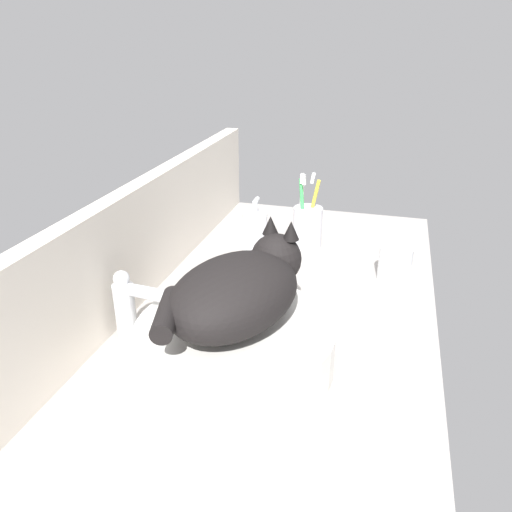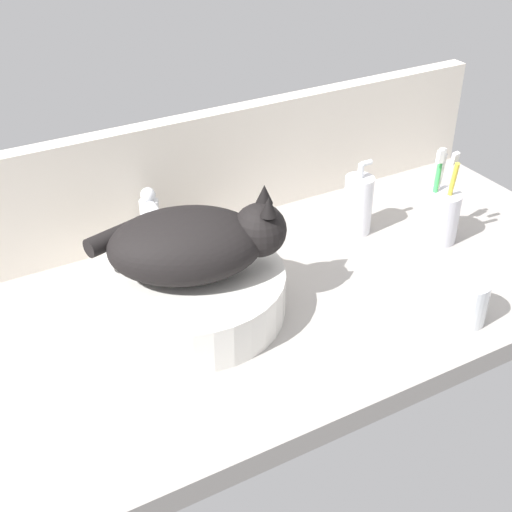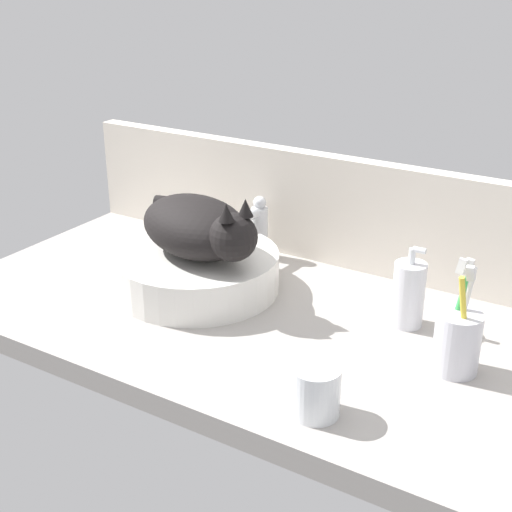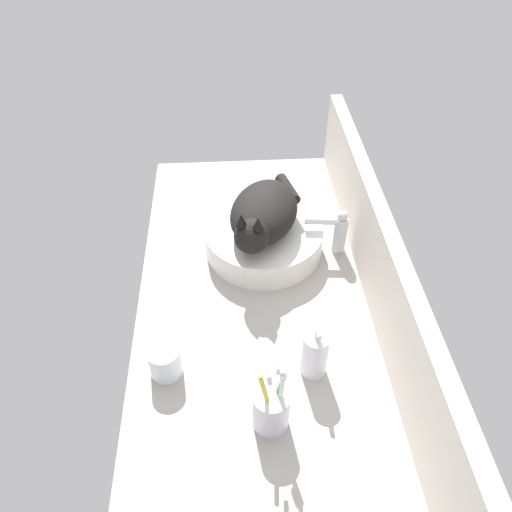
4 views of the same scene
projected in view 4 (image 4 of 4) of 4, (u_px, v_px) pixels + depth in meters
ground_plane at (259, 301)px, 127.36cm from camera, size 124.84×60.53×4.00cm
backsplash_panel at (378, 258)px, 119.33cm from camera, size 124.84×3.60×23.12cm
sink_basin at (264, 238)px, 136.18cm from camera, size 32.05×32.05×7.69cm
cat at (263, 214)px, 128.59cm from camera, size 30.21×24.26×14.00cm
faucet at (336, 230)px, 133.47cm from camera, size 3.76×11.86×13.60cm
soap_dispenser at (315, 354)px, 106.05cm from camera, size 5.69×5.69×15.11cm
toothbrush_cup at (270, 409)px, 97.37cm from camera, size 7.29×7.29×18.72cm
water_glass at (165, 362)px, 107.57cm from camera, size 7.13×7.13×7.61cm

